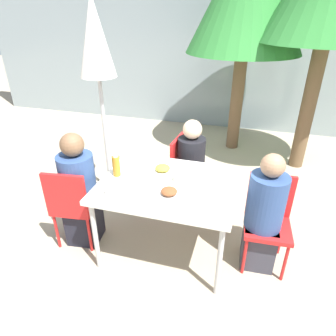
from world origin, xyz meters
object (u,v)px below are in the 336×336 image
(person_right, at_px, (263,216))
(closed_umbrella, at_px, (96,47))
(chair_far, at_px, (185,168))
(salad_bowl, at_px, (114,190))
(chair_right, at_px, (268,215))
(person_left, at_px, (80,193))
(chair_left, at_px, (72,202))
(bottle, at_px, (116,166))
(drinking_cup, at_px, (178,176))
(person_far, at_px, (191,169))

(person_right, bearing_deg, closed_umbrella, -25.11)
(chair_far, bearing_deg, salad_bowl, -14.48)
(chair_right, distance_m, salad_bowl, 1.38)
(person_left, distance_m, chair_far, 1.23)
(person_left, bearing_deg, chair_right, 0.34)
(chair_left, distance_m, bottle, 0.57)
(person_left, distance_m, drinking_cup, 0.99)
(closed_umbrella, relative_size, bottle, 10.87)
(bottle, bearing_deg, chair_far, 58.67)
(person_left, distance_m, bottle, 0.48)
(chair_left, bearing_deg, salad_bowl, -17.52)
(chair_left, xyz_separation_m, closed_umbrella, (-0.13, 1.01, 1.27))
(person_left, relative_size, drinking_cup, 10.93)
(drinking_cup, bearing_deg, bottle, -175.39)
(chair_far, distance_m, bottle, 0.99)
(chair_right, height_order, salad_bowl, chair_right)
(chair_right, distance_m, bottle, 1.45)
(bottle, height_order, drinking_cup, bottle)
(chair_right, relative_size, closed_umbrella, 0.37)
(chair_left, distance_m, chair_far, 1.32)
(person_left, distance_m, person_right, 1.72)
(closed_umbrella, distance_m, drinking_cup, 1.66)
(chair_right, bearing_deg, bottle, 2.26)
(person_right, distance_m, closed_umbrella, 2.38)
(chair_left, relative_size, person_far, 0.78)
(chair_left, xyz_separation_m, chair_far, (0.88, 0.98, 0.00))
(person_left, relative_size, salad_bowl, 7.42)
(person_right, xyz_separation_m, salad_bowl, (-1.25, -0.33, 0.25))
(chair_left, relative_size, salad_bowl, 5.42)
(chair_left, height_order, bottle, bottle)
(person_left, bearing_deg, person_far, 35.44)
(chair_right, distance_m, chair_far, 1.14)
(chair_far, distance_m, closed_umbrella, 1.62)
(drinking_cup, bearing_deg, person_right, -0.68)
(chair_right, xyz_separation_m, person_right, (-0.05, -0.08, 0.04))
(chair_left, distance_m, chair_right, 1.83)
(drinking_cup, bearing_deg, person_left, -170.66)
(person_left, xyz_separation_m, closed_umbrella, (-0.17, 0.92, 1.22))
(person_left, bearing_deg, drinking_cup, 2.30)
(closed_umbrella, bearing_deg, chair_right, -19.83)
(chair_left, relative_size, closed_umbrella, 0.37)
(closed_umbrella, bearing_deg, chair_far, -1.59)
(chair_far, relative_size, closed_umbrella, 0.37)
(drinking_cup, height_order, salad_bowl, drinking_cup)
(bottle, height_order, salad_bowl, bottle)
(person_right, xyz_separation_m, drinking_cup, (-0.77, 0.01, 0.28))
(chair_right, bearing_deg, drinking_cup, 2.46)
(person_right, height_order, chair_far, person_right)
(chair_right, xyz_separation_m, person_far, (-0.84, 0.61, 0.03))
(salad_bowl, bearing_deg, person_far, 66.28)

